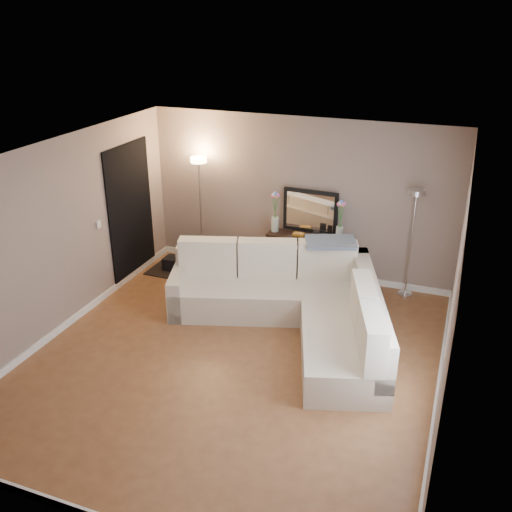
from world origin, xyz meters
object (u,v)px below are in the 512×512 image
(sectional_sofa, at_px, (296,302))
(floor_lamp_lit, at_px, (200,190))
(floor_lamp_unlit, at_px, (413,222))
(console_table, at_px, (301,255))

(sectional_sofa, relative_size, floor_lamp_lit, 1.90)
(sectional_sofa, height_order, floor_lamp_unlit, floor_lamp_unlit)
(sectional_sofa, xyz_separation_m, floor_lamp_unlit, (1.32, 1.48, 0.83))
(console_table, xyz_separation_m, floor_lamp_unlit, (1.68, 0.06, 0.77))
(floor_lamp_unlit, bearing_deg, console_table, -177.93)
(floor_lamp_lit, height_order, floor_lamp_unlit, floor_lamp_lit)
(floor_lamp_lit, xyz_separation_m, floor_lamp_unlit, (3.47, 0.01, -0.12))
(sectional_sofa, relative_size, console_table, 2.79)
(floor_lamp_lit, bearing_deg, floor_lamp_unlit, 0.14)
(console_table, xyz_separation_m, floor_lamp_lit, (-1.79, 0.05, 0.88))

